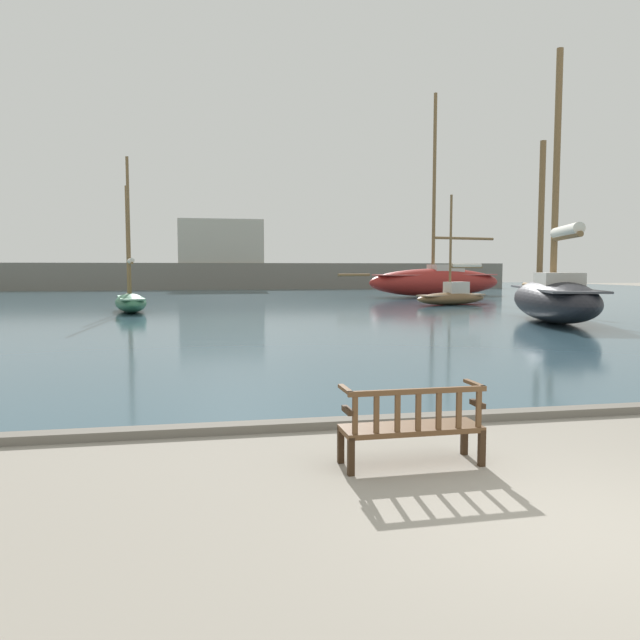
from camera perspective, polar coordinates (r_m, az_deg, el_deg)
The scene contains 9 objects.
ground_plane at distance 6.09m, azimuth 24.48°, elevation -17.22°, with size 160.00×160.00×0.00m, color gray.
harbor_water at distance 48.73m, azimuth -7.12°, elevation 2.14°, with size 100.00×80.00×0.08m, color #385666.
quay_edge_kerb at distance 9.31m, azimuth 10.45°, elevation -8.82°, with size 40.00×0.30×0.12m, color slate.
park_bench at distance 7.21m, azimuth 8.42°, elevation -9.45°, with size 1.61×0.55×0.92m.
sailboat_mid_port at distance 26.82m, azimuth 20.61°, elevation 2.11°, with size 5.40×10.62×10.80m.
sailboat_outer_starboard at distance 37.64m, azimuth 12.00°, elevation 2.21°, with size 5.25×3.01×6.42m.
sailboat_centre_channel at distance 32.23m, azimuth -16.93°, elevation 1.82°, with size 2.26×6.47×7.59m.
sailboat_nearest_port at distance 48.88m, azimuth 10.59°, elevation 3.59°, with size 14.04×4.88×15.26m.
far_breakwater at distance 64.32m, azimuth -8.42°, elevation 4.47°, with size 58.56×2.40×7.17m.
Camera 1 is at (-3.35, -4.57, 2.23)m, focal length 35.00 mm.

